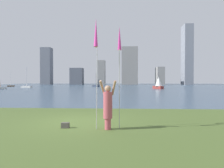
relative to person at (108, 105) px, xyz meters
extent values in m
cube|color=#384C60|center=(-1.51, 63.73, -1.01)|extent=(120.00, 115.46, 0.12)
cube|color=#232D14|center=(-1.51, 6.00, -0.97)|extent=(120.00, 0.70, 0.02)
cylinder|color=#B24C59|center=(0.00, -0.01, -0.73)|extent=(0.25, 0.25, 0.44)
cylinder|color=#B24C59|center=(0.00, -0.01, 0.01)|extent=(0.35, 0.35, 1.04)
sphere|color=tan|center=(0.00, -0.01, 0.66)|extent=(0.25, 0.25, 0.25)
cylinder|color=tan|center=(-0.23, 0.14, 0.68)|extent=(0.25, 0.40, 0.60)
cylinder|color=tan|center=(0.23, 0.14, 0.68)|extent=(0.25, 0.40, 0.60)
cylinder|color=#B2B2B7|center=(-0.45, 0.12, 0.66)|extent=(0.02, 0.24, 3.22)
cone|color=#D83399|center=(-0.45, -0.13, 2.82)|extent=(0.16, 0.23, 1.10)
sphere|color=yellow|center=(-0.45, -0.10, 2.28)|extent=(0.06, 0.06, 0.06)
cylinder|color=#B2B2B7|center=(0.45, 0.12, 0.63)|extent=(0.02, 0.21, 3.16)
cone|color=#D83399|center=(0.45, 0.34, 2.68)|extent=(0.16, 0.21, 0.94)
sphere|color=yellow|center=(0.45, 0.31, 2.22)|extent=(0.06, 0.06, 0.06)
cube|color=#4C4742|center=(-1.74, 0.14, -0.84)|extent=(0.32, 0.17, 0.22)
cube|color=silver|center=(-24.70, 44.74, -0.71)|extent=(2.84, 1.30, 0.49)
cylinder|color=silver|center=(-24.70, 44.74, 2.15)|extent=(0.08, 0.08, 5.23)
cube|color=maroon|center=(8.64, 39.88, -0.62)|extent=(2.19, 3.12, 0.65)
cylinder|color=#47474C|center=(8.64, 39.88, 1.28)|extent=(0.09, 0.09, 3.15)
cone|color=white|center=(8.74, 39.67, 0.75)|extent=(2.05, 2.05, 2.09)
cube|color=#333D51|center=(-7.74, 54.93, -0.69)|extent=(2.27, 1.87, 0.52)
cylinder|color=#47474C|center=(-7.74, 54.93, 1.42)|extent=(0.06, 0.06, 3.70)
cube|color=brown|center=(-34.69, 54.96, -0.76)|extent=(2.16, 1.71, 0.37)
cylinder|color=silver|center=(-34.69, 54.96, 1.84)|extent=(0.06, 0.06, 4.83)
cube|color=slate|center=(-36.59, 90.64, 7.96)|extent=(4.81, 4.67, 17.81)
cube|color=#565B66|center=(-21.67, 90.37, 3.00)|extent=(5.93, 5.23, 7.90)
cube|color=gray|center=(-9.84, 92.27, 4.86)|extent=(3.34, 5.17, 11.61)
cube|color=gray|center=(3.76, 92.01, 8.06)|extent=(7.65, 5.06, 18.01)
cube|color=gray|center=(18.02, 90.67, 3.17)|extent=(3.38, 7.54, 8.23)
cube|color=gray|center=(30.84, 91.41, 13.05)|extent=(3.97, 6.87, 27.99)
camera|label=1|loc=(0.60, -8.06, 0.98)|focal=33.11mm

